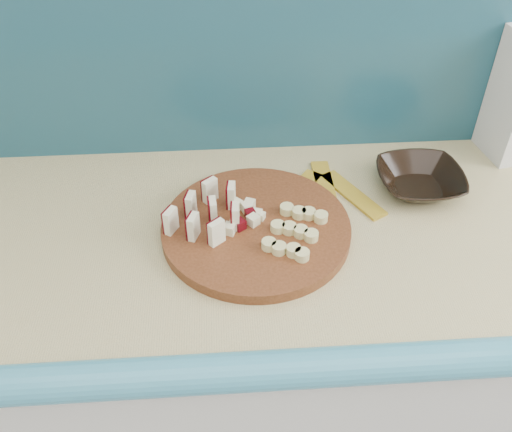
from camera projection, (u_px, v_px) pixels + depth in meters
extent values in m
cube|color=silver|center=(320.00, 372.00, 1.38)|extent=(2.20, 0.60, 0.88)
cube|color=tan|center=(338.00, 234.00, 1.08)|extent=(2.20, 0.60, 0.03)
cube|color=teal|center=(374.00, 370.00, 0.85)|extent=(2.20, 0.06, 0.03)
cube|color=teal|center=(325.00, 36.00, 1.12)|extent=(2.20, 0.02, 0.50)
cylinder|color=#43210E|center=(256.00, 229.00, 1.05)|extent=(0.46, 0.46, 0.02)
cube|color=#F1EAC1|center=(171.00, 221.00, 1.01)|extent=(0.02, 0.03, 0.05)
cube|color=#43040A|center=(167.00, 220.00, 1.02)|extent=(0.02, 0.03, 0.05)
cube|color=#F1EAC1|center=(191.00, 205.00, 1.05)|extent=(0.02, 0.03, 0.05)
cube|color=#43040A|center=(187.00, 204.00, 1.05)|extent=(0.02, 0.03, 0.05)
cube|color=#F1EAC1|center=(210.00, 190.00, 1.08)|extent=(0.02, 0.03, 0.05)
cube|color=#43040A|center=(206.00, 189.00, 1.08)|extent=(0.02, 0.03, 0.05)
cube|color=#F1EAC1|center=(194.00, 227.00, 1.00)|extent=(0.02, 0.03, 0.05)
cube|color=#43040A|center=(190.00, 226.00, 1.00)|extent=(0.02, 0.03, 0.05)
cube|color=#F1EAC1|center=(213.00, 211.00, 1.04)|extent=(0.02, 0.03, 0.05)
cube|color=#43040A|center=(209.00, 210.00, 1.04)|extent=(0.02, 0.03, 0.05)
cube|color=#F1EAC1|center=(232.00, 195.00, 1.07)|extent=(0.02, 0.03, 0.05)
cube|color=#43040A|center=(228.00, 195.00, 1.07)|extent=(0.02, 0.03, 0.05)
cube|color=#F1EAC1|center=(217.00, 233.00, 0.99)|extent=(0.02, 0.03, 0.05)
cube|color=#43040A|center=(213.00, 232.00, 0.99)|extent=(0.02, 0.03, 0.05)
cube|color=#F1EAC1|center=(236.00, 216.00, 1.02)|extent=(0.02, 0.03, 0.05)
cube|color=#43040A|center=(232.00, 215.00, 1.03)|extent=(0.02, 0.03, 0.05)
cube|color=#EFE9BF|center=(249.00, 219.00, 1.04)|extent=(0.02, 0.02, 0.02)
cube|color=#EFE9BF|center=(253.00, 217.00, 1.05)|extent=(0.02, 0.02, 0.02)
cube|color=#43040A|center=(252.00, 212.00, 1.06)|extent=(0.02, 0.02, 0.02)
cube|color=#EFE9BF|center=(246.00, 215.00, 1.05)|extent=(0.02, 0.02, 0.02)
cube|color=#EFE9BF|center=(241.00, 213.00, 1.05)|extent=(0.02, 0.02, 0.02)
cube|color=#EFE9BF|center=(234.00, 215.00, 1.05)|extent=(0.02, 0.02, 0.02)
cube|color=#EFE9BF|center=(240.00, 219.00, 1.04)|extent=(0.02, 0.02, 0.02)
cube|color=#EFE9BF|center=(239.00, 223.00, 1.03)|extent=(0.02, 0.02, 0.02)
cube|color=#43040A|center=(245.00, 227.00, 1.03)|extent=(0.02, 0.02, 0.02)
cube|color=#EFE9BF|center=(249.00, 222.00, 1.04)|extent=(0.02, 0.02, 0.02)
cylinder|color=#D7CD83|center=(269.00, 245.00, 0.99)|extent=(0.03, 0.03, 0.02)
cylinder|color=#D7CD83|center=(280.00, 248.00, 0.98)|extent=(0.03, 0.03, 0.02)
cylinder|color=#D7CD83|center=(292.00, 251.00, 0.98)|extent=(0.03, 0.03, 0.02)
cylinder|color=#D7CD83|center=(303.00, 254.00, 0.97)|extent=(0.03, 0.03, 0.02)
cylinder|color=#D7CD83|center=(279.00, 227.00, 1.03)|extent=(0.03, 0.03, 0.02)
cylinder|color=#D7CD83|center=(290.00, 229.00, 1.02)|extent=(0.03, 0.03, 0.02)
cylinder|color=#D7CD83|center=(301.00, 232.00, 1.02)|extent=(0.03, 0.03, 0.02)
cylinder|color=#D7CD83|center=(312.00, 235.00, 1.01)|extent=(0.03, 0.03, 0.02)
cylinder|color=#D7CD83|center=(288.00, 209.00, 1.06)|extent=(0.03, 0.03, 0.02)
cylinder|color=#D7CD83|center=(298.00, 212.00, 1.06)|extent=(0.03, 0.03, 0.02)
cylinder|color=#D7CD83|center=(309.00, 214.00, 1.05)|extent=(0.03, 0.03, 0.02)
cylinder|color=#D7CD83|center=(320.00, 217.00, 1.05)|extent=(0.03, 0.03, 0.02)
imported|color=black|center=(420.00, 181.00, 1.14)|extent=(0.17, 0.17, 0.04)
cube|color=gold|center=(296.00, 194.00, 1.14)|extent=(0.13, 0.16, 0.01)
cube|color=gold|center=(325.00, 186.00, 1.16)|extent=(0.04, 0.17, 0.01)
cube|color=gold|center=(353.00, 195.00, 1.14)|extent=(0.11, 0.16, 0.01)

